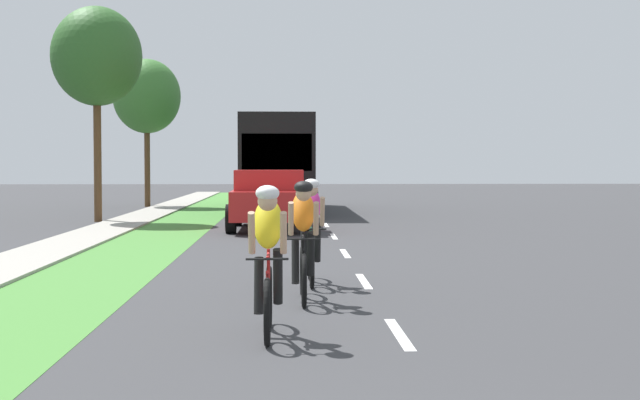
% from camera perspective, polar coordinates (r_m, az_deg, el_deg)
% --- Properties ---
extents(ground_plane, '(120.00, 120.00, 0.00)m').
position_cam_1_polar(ground_plane, '(22.77, 0.83, -2.25)').
color(ground_plane, '#38383A').
extents(grass_verge, '(2.05, 70.00, 0.01)m').
position_cam_1_polar(grass_verge, '(22.95, -9.95, -2.24)').
color(grass_verge, '#478438').
rests_on(grass_verge, ground_plane).
extents(sidewalk_concrete, '(1.47, 70.00, 0.10)m').
position_cam_1_polar(sidewalk_concrete, '(23.25, -14.25, -2.22)').
color(sidewalk_concrete, '#9E998E').
rests_on(sidewalk_concrete, ground_plane).
extents(lane_markings_center, '(0.12, 53.49, 0.01)m').
position_cam_1_polar(lane_markings_center, '(26.76, 0.37, -1.57)').
color(lane_markings_center, white).
rests_on(lane_markings_center, ground_plane).
extents(cyclist_lead, '(0.42, 1.72, 1.58)m').
position_cam_1_polar(cyclist_lead, '(9.37, -3.29, -3.73)').
color(cyclist_lead, black).
rests_on(cyclist_lead, ground_plane).
extents(cyclist_trailing, '(0.42, 1.72, 1.58)m').
position_cam_1_polar(cyclist_trailing, '(11.75, -1.06, -2.51)').
color(cyclist_trailing, black).
rests_on(cyclist_trailing, ground_plane).
extents(cyclist_distant, '(0.42, 1.72, 1.58)m').
position_cam_1_polar(cyclist_distant, '(13.46, -0.58, -1.91)').
color(cyclist_distant, black).
rests_on(cyclist_distant, ground_plane).
extents(pickup_red, '(2.22, 5.10, 1.64)m').
position_cam_1_polar(pickup_red, '(24.88, -3.18, 0.04)').
color(pickup_red, red).
rests_on(pickup_red, ground_plane).
extents(bus_black, '(2.78, 11.60, 3.48)m').
position_cam_1_polar(bus_black, '(34.81, -2.65, 2.56)').
color(bus_black, black).
rests_on(bus_black, ground_plane).
extents(street_tree_near, '(2.80, 2.80, 6.68)m').
position_cam_1_polar(street_tree_near, '(29.22, -13.88, 8.72)').
color(street_tree_near, brown).
rests_on(street_tree_near, ground_plane).
extents(street_tree_far, '(2.84, 2.84, 6.22)m').
position_cam_1_polar(street_tree_far, '(39.00, -10.85, 6.40)').
color(street_tree_far, brown).
rests_on(street_tree_far, ground_plane).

